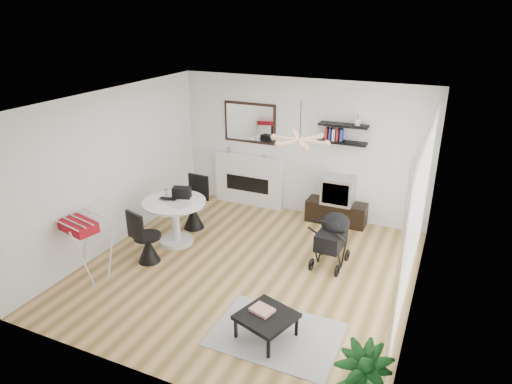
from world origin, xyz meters
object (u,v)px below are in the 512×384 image
at_px(stroller, 332,241).
at_px(coffee_table, 266,317).
at_px(fireplace, 249,174).
at_px(crt_tv, 339,190).
at_px(drying_rack, 85,246).
at_px(tv_console, 336,212).
at_px(dining_table, 175,215).

bearing_deg(stroller, coffee_table, -94.02).
relative_size(fireplace, crt_tv, 3.67).
relative_size(drying_rack, stroller, 1.05).
height_order(tv_console, crt_tv, crt_tv).
bearing_deg(drying_rack, stroller, 43.25).
bearing_deg(tv_console, drying_rack, -131.04).
bearing_deg(dining_table, fireplace, 78.00).
distance_m(fireplace, crt_tv, 1.95).
relative_size(crt_tv, drying_rack, 0.59).
height_order(tv_console, stroller, stroller).
height_order(fireplace, crt_tv, fireplace).
bearing_deg(coffee_table, dining_table, 145.67).
bearing_deg(drying_rack, dining_table, 80.31).
distance_m(tv_console, drying_rack, 4.60).
bearing_deg(fireplace, crt_tv, -4.07).
bearing_deg(tv_console, stroller, -78.14).
height_order(drying_rack, stroller, drying_rack).
xyz_separation_m(crt_tv, dining_table, (-2.39, -1.96, -0.16)).
height_order(fireplace, tv_console, fireplace).
height_order(tv_console, coffee_table, tv_console).
xyz_separation_m(fireplace, dining_table, (-0.45, -2.10, -0.16)).
bearing_deg(fireplace, drying_rack, -106.73).
relative_size(tv_console, crt_tv, 1.96).
bearing_deg(dining_table, stroller, 9.02).
height_order(fireplace, coffee_table, fireplace).
relative_size(fireplace, tv_console, 1.88).
xyz_separation_m(fireplace, drying_rack, (-1.08, -3.59, -0.16)).
bearing_deg(coffee_table, drying_rack, 176.68).
distance_m(drying_rack, stroller, 3.85).
bearing_deg(crt_tv, coffee_table, -89.17).
height_order(dining_table, drying_rack, drying_rack).
height_order(tv_console, dining_table, dining_table).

